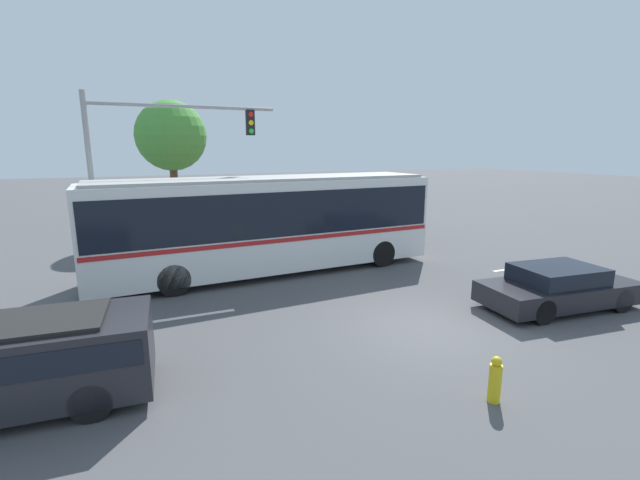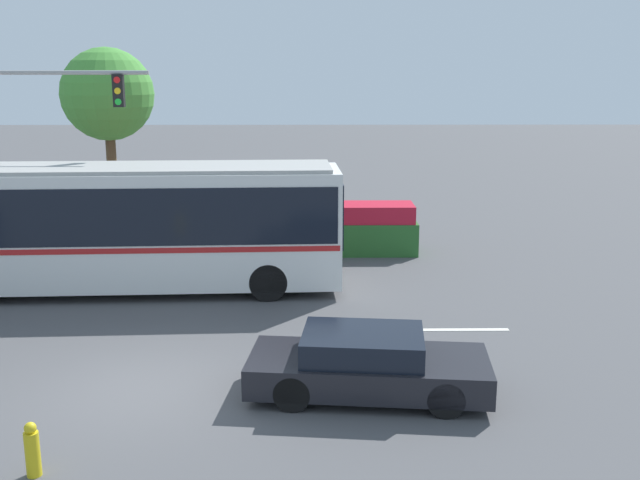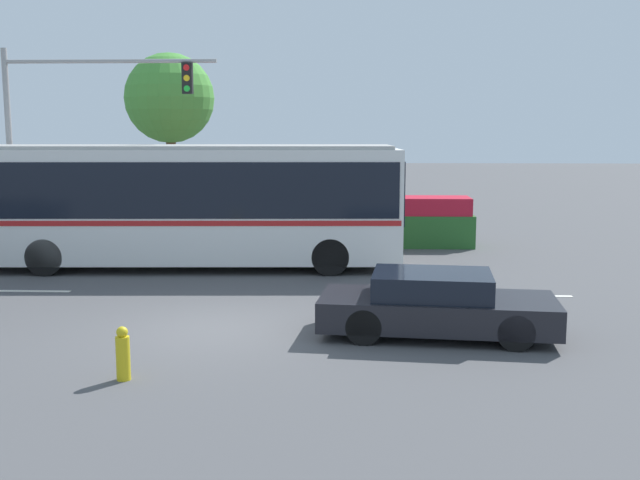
% 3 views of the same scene
% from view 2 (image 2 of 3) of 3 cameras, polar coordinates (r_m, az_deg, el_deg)
% --- Properties ---
extents(ground_plane, '(140.00, 140.00, 0.00)m').
position_cam_2_polar(ground_plane, '(14.65, -13.57, -11.12)').
color(ground_plane, '#4C4C4F').
extents(city_bus, '(12.22, 3.13, 3.43)m').
position_cam_2_polar(city_bus, '(20.54, -15.56, 1.44)').
color(city_bus, silver).
rests_on(city_bus, ground).
extents(sedan_foreground, '(4.58, 2.27, 1.22)m').
position_cam_2_polar(sedan_foreground, '(13.81, 3.68, -9.63)').
color(sedan_foreground, black).
rests_on(sedan_foreground, ground).
extents(flowering_hedge, '(10.98, 1.45, 1.64)m').
position_cam_2_polar(flowering_hedge, '(24.33, -5.44, 0.86)').
color(flowering_hedge, '#286028').
rests_on(flowering_hedge, ground).
extents(street_tree_left, '(3.45, 3.45, 6.77)m').
position_cam_2_polar(street_tree_left, '(29.02, -16.17, 10.73)').
color(street_tree_left, brown).
rests_on(street_tree_left, ground).
extents(fire_hydrant, '(0.22, 0.22, 0.86)m').
position_cam_2_polar(fire_hydrant, '(12.09, -21.42, -14.95)').
color(fire_hydrant, gold).
rests_on(fire_hydrant, ground).
extents(lane_stripe_near, '(2.40, 0.16, 0.01)m').
position_cam_2_polar(lane_stripe_near, '(17.54, 10.62, -6.86)').
color(lane_stripe_near, silver).
rests_on(lane_stripe_near, ground).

